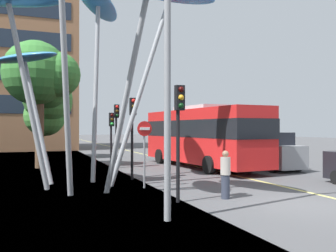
{
  "coord_description": "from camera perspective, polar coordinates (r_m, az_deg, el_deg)",
  "views": [
    {
      "loc": [
        -8.08,
        -9.45,
        2.41
      ],
      "look_at": [
        -1.35,
        8.55,
        2.5
      ],
      "focal_mm": 39.67,
      "sensor_mm": 36.0,
      "label": 1
    }
  ],
  "objects": [
    {
      "name": "traffic_light_island_mid",
      "position": [
        22.16,
        -8.69,
        -0.3
      ],
      "size": [
        0.28,
        0.42,
        3.3
      ],
      "color": "black",
      "rests_on": "ground"
    },
    {
      "name": "pedestrian",
      "position": [
        12.82,
        8.82,
        -7.4
      ],
      "size": [
        0.34,
        0.34,
        1.63
      ],
      "color": "#2D3342",
      "rests_on": "ground"
    },
    {
      "name": "leaf_sculpture",
      "position": [
        15.34,
        -12.74,
        16.79
      ],
      "size": [
        10.7,
        10.49,
        8.69
      ],
      "color": "#9EA0A5",
      "rests_on": "ground"
    },
    {
      "name": "red_bus",
      "position": [
        22.59,
        5.07,
        -1.21
      ],
      "size": [
        3.44,
        11.05,
        3.73
      ],
      "color": "red",
      "rests_on": "ground"
    },
    {
      "name": "traffic_light_kerb_far",
      "position": [
        17.21,
        -5.46,
        0.83
      ],
      "size": [
        0.28,
        0.42,
        3.79
      ],
      "color": "black",
      "rests_on": "ground"
    },
    {
      "name": "tree_pavement_far",
      "position": [
        30.84,
        -17.85,
        3.13
      ],
      "size": [
        3.95,
        5.13,
        6.62
      ],
      "color": "brown",
      "rests_on": "ground"
    },
    {
      "name": "street_lamp",
      "position": [
        10.19,
        1.86,
        17.08
      ],
      "size": [
        1.73,
        0.44,
        8.68
      ],
      "color": "gray",
      "rests_on": "ground"
    },
    {
      "name": "tree_pavement_near",
      "position": [
        23.88,
        -18.72,
        7.17
      ],
      "size": [
        4.55,
        4.4,
        7.62
      ],
      "color": "brown",
      "rests_on": "ground"
    },
    {
      "name": "traffic_light_opposite",
      "position": [
        22.46,
        -7.92,
        0.6
      ],
      "size": [
        0.28,
        0.42,
        3.8
      ],
      "color": "black",
      "rests_on": "ground"
    },
    {
      "name": "traffic_light_kerb_near",
      "position": [
        11.89,
        1.72,
        1.25
      ],
      "size": [
        0.28,
        0.42,
        3.76
      ],
      "color": "black",
      "rests_on": "ground"
    },
    {
      "name": "car_side_street",
      "position": [
        34.73,
        2.52,
        -2.41
      ],
      "size": [
        1.94,
        3.93,
        2.4
      ],
      "color": "#2D5138",
      "rests_on": "ground"
    },
    {
      "name": "ground",
      "position": [
        12.24,
        17.45,
        -11.84
      ],
      "size": [
        120.0,
        240.0,
        0.1
      ],
      "color": "#4C4C4F"
    },
    {
      "name": "no_entry_sign",
      "position": [
        14.86,
        -3.64,
        -2.71
      ],
      "size": [
        0.6,
        0.12,
        2.67
      ],
      "color": "gray",
      "rests_on": "ground"
    },
    {
      "name": "car_parked_mid",
      "position": [
        22.37,
        15.38,
        -3.85
      ],
      "size": [
        1.95,
        4.47,
        2.14
      ],
      "color": "gray",
      "rests_on": "ground"
    },
    {
      "name": "car_parked_far",
      "position": [
        28.92,
        7.31,
        -3.01
      ],
      "size": [
        1.91,
        4.36,
        2.2
      ],
      "color": "maroon",
      "rests_on": "ground"
    }
  ]
}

